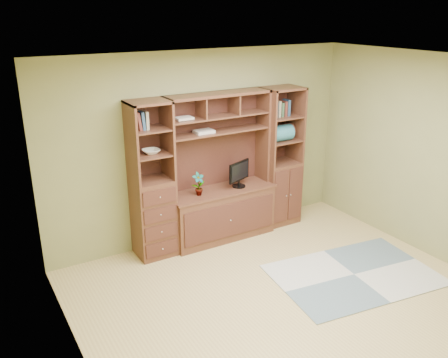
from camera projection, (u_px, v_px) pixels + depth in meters
room at (295, 192)px, 4.89m from camera, size 4.60×4.10×2.64m
center_hutch at (221, 169)px, 6.45m from camera, size 1.54×0.53×2.05m
left_tower at (152, 181)px, 6.01m from camera, size 0.50×0.45×2.05m
right_tower at (280, 157)px, 6.97m from camera, size 0.55×0.45×2.05m
rug at (354, 275)px, 5.82m from camera, size 2.10×1.54×0.01m
monitor at (239, 170)px, 6.56m from camera, size 0.45×0.32×0.51m
orchid at (198, 184)px, 6.29m from camera, size 0.17×0.11×0.32m
magazines at (204, 131)px, 6.24m from camera, size 0.25×0.18×0.04m
bowl at (151, 151)px, 5.88m from camera, size 0.22×0.22×0.05m
blanket_teal at (279, 133)px, 6.77m from camera, size 0.40×0.23×0.23m
blanket_red at (286, 130)px, 6.99m from camera, size 0.37×0.20×0.20m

